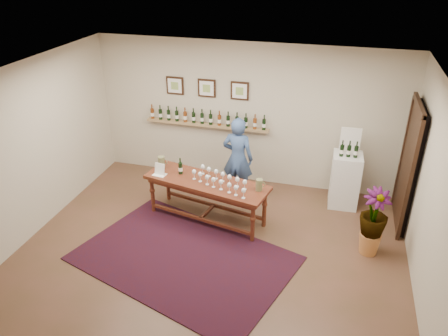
% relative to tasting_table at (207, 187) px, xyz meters
% --- Properties ---
extents(ground, '(6.00, 6.00, 0.00)m').
position_rel_tasting_table_xyz_m(ground, '(0.33, -0.89, -0.65)').
color(ground, '#4F3A23').
rests_on(ground, ground).
extents(room_shell, '(6.00, 6.00, 6.00)m').
position_rel_tasting_table_xyz_m(room_shell, '(2.44, 0.97, 0.47)').
color(room_shell, beige).
rests_on(room_shell, ground).
extents(rug, '(3.69, 3.01, 0.02)m').
position_rel_tasting_table_xyz_m(rug, '(-0.02, -1.16, -0.64)').
color(rug, '#440E0C').
rests_on(rug, ground).
extents(tasting_table, '(2.25, 1.12, 0.76)m').
position_rel_tasting_table_xyz_m(tasting_table, '(0.00, 0.00, 0.00)').
color(tasting_table, '#4F1813').
rests_on(tasting_table, ground).
extents(table_glasses, '(1.40, 0.81, 0.19)m').
position_rel_tasting_table_xyz_m(table_glasses, '(0.23, -0.06, 0.21)').
color(table_glasses, white).
rests_on(table_glasses, tasting_table).
extents(table_bottles, '(0.31, 0.23, 0.30)m').
position_rel_tasting_table_xyz_m(table_bottles, '(-0.50, 0.17, 0.26)').
color(table_bottles, black).
rests_on(table_bottles, tasting_table).
extents(pitcher_left, '(0.15, 0.15, 0.22)m').
position_rel_tasting_table_xyz_m(pitcher_left, '(-0.92, 0.25, 0.23)').
color(pitcher_left, olive).
rests_on(pitcher_left, tasting_table).
extents(pitcher_right, '(0.16, 0.16, 0.20)m').
position_rel_tasting_table_xyz_m(pitcher_right, '(0.92, -0.08, 0.22)').
color(pitcher_right, olive).
rests_on(pitcher_right, tasting_table).
extents(menu_card, '(0.25, 0.20, 0.20)m').
position_rel_tasting_table_xyz_m(menu_card, '(-0.85, 0.01, 0.22)').
color(menu_card, white).
rests_on(menu_card, tasting_table).
extents(display_pedestal, '(0.53, 0.53, 1.02)m').
position_rel_tasting_table_xyz_m(display_pedestal, '(2.29, 1.13, -0.14)').
color(display_pedestal, white).
rests_on(display_pedestal, ground).
extents(pedestal_bottles, '(0.29, 0.09, 0.28)m').
position_rel_tasting_table_xyz_m(pedestal_bottles, '(2.28, 1.06, 0.51)').
color(pedestal_bottles, black).
rests_on(pedestal_bottles, display_pedestal).
extents(info_sign, '(0.35, 0.03, 0.49)m').
position_rel_tasting_table_xyz_m(info_sign, '(2.29, 1.26, 0.61)').
color(info_sign, white).
rests_on(info_sign, display_pedestal).
extents(potted_plant, '(0.66, 0.66, 0.97)m').
position_rel_tasting_table_xyz_m(potted_plant, '(2.73, -0.24, -0.08)').
color(potted_plant, '#C67E42').
rests_on(potted_plant, ground).
extents(person, '(0.62, 0.43, 1.60)m').
position_rel_tasting_table_xyz_m(person, '(0.32, 0.91, 0.15)').
color(person, '#3A5689').
rests_on(person, ground).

